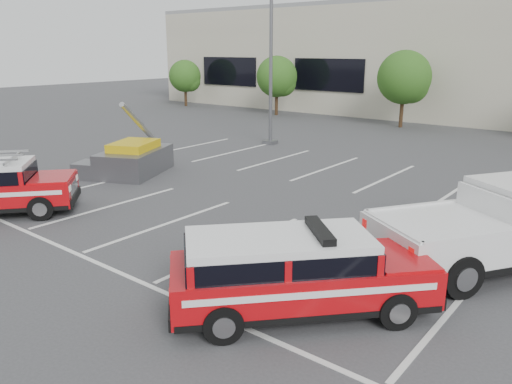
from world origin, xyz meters
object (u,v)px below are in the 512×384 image
Objects in this scene: light_pole_left at (271,43)px; utility_rig at (131,160)px; tree_far_left at (186,77)px; tree_left at (278,78)px; white_pickup at (507,233)px; tree_mid_left at (406,79)px; fire_chief_suv at (297,279)px.

light_pole_left is 9.91m from utility_rig.
tree_far_left is at bearing 149.29° from light_pole_left.
white_pickup is (20.54, -18.91, -1.99)m from tree_left.
tree_mid_left is 25.24m from fire_chief_suv.
light_pole_left is (-3.09, -10.05, 2.14)m from tree_mid_left.
light_pole_left reaches higher than utility_rig.
white_pickup is (10.54, -18.91, -2.26)m from tree_mid_left.
utility_rig is (6.52, -18.82, -2.18)m from tree_left.
tree_far_left is 25.11m from utility_rig.
tree_left is 0.43× the size of light_pole_left.
fire_chief_suv is (11.08, -13.78, -4.48)m from light_pole_left.
tree_left is at bearing -180.00° from tree_mid_left.
fire_chief_suv is 1.16× the size of utility_rig.
utility_rig is (-0.39, -8.78, -4.60)m from light_pole_left.
tree_mid_left is at bearing 151.94° from white_pickup.
tree_left is at bearing 169.73° from fire_chief_suv.
tree_left is 0.67× the size of white_pickup.
light_pole_left reaches higher than tree_left.
tree_far_left is 20.01m from tree_mid_left.
tree_far_left is 35.96m from white_pickup.
fire_chief_suv is 5.54m from white_pickup.
tree_left is at bearing 84.51° from utility_rig.
tree_far_left is at bearing -180.00° from tree_mid_left.
tree_far_left reaches higher than utility_rig.
white_pickup is 1.58× the size of utility_rig.
tree_mid_left is 1.16× the size of utility_rig.
tree_mid_left is 1.01× the size of fire_chief_suv.
tree_mid_left is (10.00, 0.00, 0.27)m from tree_left.
tree_far_left is at bearing -177.73° from fire_chief_suv.
tree_far_left reaches higher than white_pickup.
tree_mid_left is at bearing 0.00° from tree_far_left.
fire_chief_suv is at bearing -71.46° from tree_mid_left.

